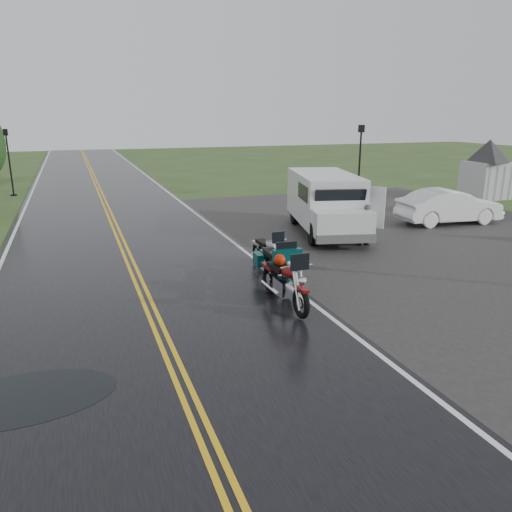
{
  "coord_description": "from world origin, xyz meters",
  "views": [
    {
      "loc": [
        -1.45,
        -9.59,
        4.53
      ],
      "look_at": [
        2.8,
        2.0,
        1.0
      ],
      "focal_mm": 35.0,
      "sensor_mm": 36.0,
      "label": 1
    }
  ],
  "objects": [
    {
      "name": "ground",
      "position": [
        0.0,
        0.0,
        0.0
      ],
      "size": [
        120.0,
        120.0,
        0.0
      ],
      "primitive_type": "plane",
      "color": "#2D471E",
      "rests_on": "ground"
    },
    {
      "name": "road",
      "position": [
        0.0,
        10.0,
        0.02
      ],
      "size": [
        8.0,
        100.0,
        0.04
      ],
      "primitive_type": "cube",
      "color": "black",
      "rests_on": "ground"
    },
    {
      "name": "parking_pad",
      "position": [
        11.0,
        5.0,
        0.01
      ],
      "size": [
        14.0,
        24.0,
        0.03
      ],
      "primitive_type": "cube",
      "color": "black",
      "rests_on": "ground"
    },
    {
      "name": "visitor_center",
      "position": [
        20.0,
        12.0,
        2.4
      ],
      "size": [
        16.0,
        10.0,
        4.8
      ],
      "primitive_type": null,
      "color": "#A8AAAD",
      "rests_on": "ground"
    },
    {
      "name": "motorcycle_red",
      "position": [
        3.11,
        -0.09,
        0.73
      ],
      "size": [
        0.92,
        2.49,
        1.47
      ],
      "primitive_type": null,
      "rotation": [
        0.0,
        0.0,
        0.01
      ],
      "color": "#5E0A0B",
      "rests_on": "ground"
    },
    {
      "name": "motorcycle_teal",
      "position": [
        3.4,
        1.32,
        0.7
      ],
      "size": [
        1.02,
        2.43,
        1.41
      ],
      "primitive_type": null,
      "rotation": [
        0.0,
        0.0,
        -0.06
      ],
      "color": "#053B39",
      "rests_on": "ground"
    },
    {
      "name": "motorcycle_silver",
      "position": [
        3.87,
        2.98,
        0.62
      ],
      "size": [
        0.88,
        2.14,
        1.24
      ],
      "primitive_type": null,
      "rotation": [
        0.0,
        0.0,
        0.06
      ],
      "color": "#95979C",
      "rests_on": "ground"
    },
    {
      "name": "van_white",
      "position": [
        6.36,
        5.8,
        1.17
      ],
      "size": [
        3.62,
        6.33,
        2.34
      ],
      "primitive_type": null,
      "rotation": [
        0.0,
        0.0,
        -0.25
      ],
      "color": "silver",
      "rests_on": "ground"
    },
    {
      "name": "person_at_van",
      "position": [
        8.06,
        5.16,
        0.73
      ],
      "size": [
        0.57,
        0.41,
        1.47
      ],
      "primitive_type": "imported",
      "rotation": [
        0.0,
        0.0,
        3.25
      ],
      "color": "#47484C",
      "rests_on": "ground"
    },
    {
      "name": "sedan_white",
      "position": [
        13.43,
        7.19,
        0.72
      ],
      "size": [
        4.52,
        1.93,
        1.45
      ],
      "primitive_type": "imported",
      "rotation": [
        0.0,
        0.0,
        1.48
      ],
      "color": "white",
      "rests_on": "ground"
    },
    {
      "name": "lamp_post_far_left",
      "position": [
        -4.71,
        21.92,
        1.88
      ],
      "size": [
        0.32,
        0.32,
        3.77
      ],
      "primitive_type": null,
      "color": "black",
      "rests_on": "ground"
    },
    {
      "name": "lamp_post_far_right",
      "position": [
        12.97,
        13.72,
        2.01
      ],
      "size": [
        0.34,
        0.34,
        4.02
      ],
      "primitive_type": null,
      "color": "black",
      "rests_on": "ground"
    }
  ]
}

